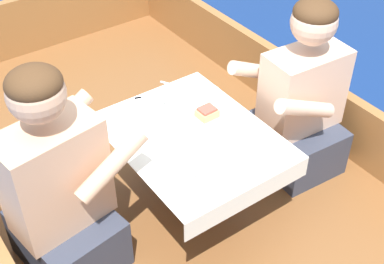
{
  "coord_description": "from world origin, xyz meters",
  "views": [
    {
      "loc": [
        -1.06,
        -1.6,
        2.26
      ],
      "look_at": [
        0.0,
        -0.1,
        0.75
      ],
      "focal_mm": 50.0,
      "sensor_mm": 36.0,
      "label": 1
    }
  ],
  "objects_px": {
    "person_starboard": "(300,104)",
    "coffee_cup_starboard": "(252,147)",
    "coffee_cup_port": "(155,104)",
    "sandwich": "(207,113)",
    "coffee_cup_center": "(186,178)",
    "person_port": "(59,192)"
  },
  "relations": [
    {
      "from": "person_starboard",
      "to": "coffee_cup_starboard",
      "type": "bearing_deg",
      "value": 25.02
    },
    {
      "from": "person_port",
      "to": "coffee_cup_center",
      "type": "bearing_deg",
      "value": -41.93
    },
    {
      "from": "person_starboard",
      "to": "coffee_cup_port",
      "type": "relative_size",
      "value": 9.66
    },
    {
      "from": "person_port",
      "to": "person_starboard",
      "type": "height_order",
      "value": "person_port"
    },
    {
      "from": "coffee_cup_port",
      "to": "coffee_cup_starboard",
      "type": "distance_m",
      "value": 0.53
    },
    {
      "from": "sandwich",
      "to": "coffee_cup_port",
      "type": "bearing_deg",
      "value": 128.59
    },
    {
      "from": "sandwich",
      "to": "coffee_cup_starboard",
      "type": "distance_m",
      "value": 0.3
    },
    {
      "from": "sandwich",
      "to": "coffee_cup_center",
      "type": "height_order",
      "value": "coffee_cup_center"
    },
    {
      "from": "person_starboard",
      "to": "sandwich",
      "type": "relative_size",
      "value": 10.0
    },
    {
      "from": "person_starboard",
      "to": "sandwich",
      "type": "distance_m",
      "value": 0.52
    },
    {
      "from": "person_starboard",
      "to": "coffee_cup_starboard",
      "type": "xyz_separation_m",
      "value": [
        -0.48,
        -0.18,
        0.09
      ]
    },
    {
      "from": "coffee_cup_starboard",
      "to": "person_port",
      "type": "bearing_deg",
      "value": 159.38
    },
    {
      "from": "person_port",
      "to": "coffee_cup_port",
      "type": "distance_m",
      "value": 0.63
    },
    {
      "from": "coffee_cup_port",
      "to": "coffee_cup_center",
      "type": "height_order",
      "value": "coffee_cup_center"
    },
    {
      "from": "coffee_cup_center",
      "to": "coffee_cup_port",
      "type": "bearing_deg",
      "value": 71.25
    },
    {
      "from": "person_port",
      "to": "sandwich",
      "type": "relative_size",
      "value": 10.62
    },
    {
      "from": "person_starboard",
      "to": "coffee_cup_center",
      "type": "relative_size",
      "value": 10.56
    },
    {
      "from": "person_starboard",
      "to": "coffee_cup_port",
      "type": "height_order",
      "value": "person_starboard"
    },
    {
      "from": "person_starboard",
      "to": "coffee_cup_port",
      "type": "distance_m",
      "value": 0.73
    },
    {
      "from": "coffee_cup_port",
      "to": "coffee_cup_starboard",
      "type": "relative_size",
      "value": 0.93
    },
    {
      "from": "person_port",
      "to": "person_starboard",
      "type": "bearing_deg",
      "value": -13.35
    },
    {
      "from": "person_starboard",
      "to": "coffee_cup_port",
      "type": "bearing_deg",
      "value": -22.03
    }
  ]
}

